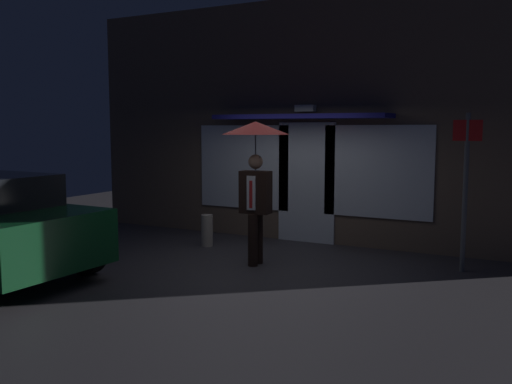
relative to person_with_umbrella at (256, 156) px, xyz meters
name	(u,v)px	position (x,y,z in m)	size (l,w,h in m)	color
ground_plane	(250,267)	(0.02, -0.20, -1.67)	(18.00, 18.00, 0.00)	#38353A
building_facade	(310,123)	(0.02, 2.13, 0.52)	(9.37, 1.00, 4.43)	brown
person_with_umbrella	(256,156)	(0.00, 0.00, 0.00)	(1.02, 1.02, 2.20)	black
street_sign_post	(466,182)	(2.88, 1.04, -0.35)	(0.40, 0.07, 2.31)	#595B60
sidewalk_bollard	(207,230)	(-1.40, 0.81, -1.39)	(0.21, 0.21, 0.56)	#B2A899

